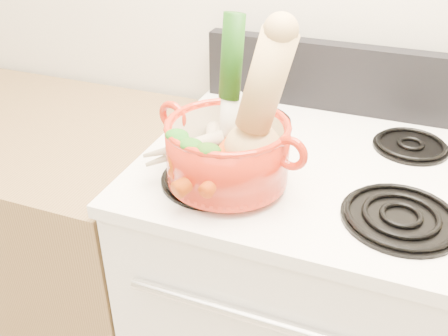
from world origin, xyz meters
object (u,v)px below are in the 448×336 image
at_px(leek, 230,87).
at_px(squash, 256,105).
at_px(stove_body, 301,313).
at_px(dutch_oven, 228,152).

bearing_deg(leek, squash, -21.51).
height_order(stove_body, dutch_oven, dutch_oven).
distance_m(stove_body, leek, 0.72).
relative_size(dutch_oven, squash, 0.85).
height_order(stove_body, squash, squash).
relative_size(dutch_oven, leek, 0.81).
distance_m(stove_body, squash, 0.71).
distance_m(dutch_oven, squash, 0.12).
relative_size(squash, leek, 0.95).
bearing_deg(dutch_oven, leek, 119.51).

